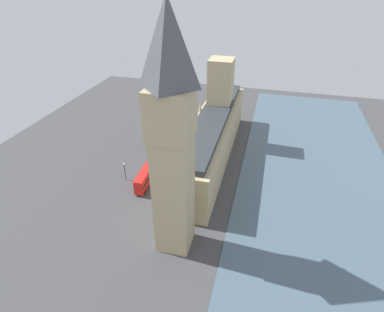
# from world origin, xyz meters

# --- Properties ---
(ground_plane) EXTENTS (144.89, 144.89, 0.00)m
(ground_plane) POSITION_xyz_m (0.00, 0.00, 0.00)
(ground_plane) COLOR #424244
(river_thames) EXTENTS (44.95, 130.40, 0.25)m
(river_thames) POSITION_xyz_m (-34.97, 0.00, 0.12)
(river_thames) COLOR #475B6B
(river_thames) RESTS_ON ground
(parliament_building) EXTENTS (11.64, 63.10, 29.46)m
(parliament_building) POSITION_xyz_m (-1.99, -1.58, 8.37)
(parliament_building) COLOR tan
(parliament_building) RESTS_ON ground
(clock_tower) EXTENTS (8.10, 8.10, 51.80)m
(clock_tower) POSITION_xyz_m (-1.76, 38.14, 26.77)
(clock_tower) COLOR tan
(clock_tower) RESTS_ON ground
(car_silver_leading) EXTENTS (1.93, 4.24, 1.74)m
(car_silver_leading) POSITION_xyz_m (10.37, -22.06, 0.89)
(car_silver_leading) COLOR #B7B7BC
(car_silver_leading) RESTS_ON ground
(car_white_kerbside) EXTENTS (2.17, 4.56, 1.74)m
(car_white_kerbside) POSITION_xyz_m (11.84, -14.06, 0.89)
(car_white_kerbside) COLOR silver
(car_white_kerbside) RESTS_ON ground
(double_decker_bus_trailing) EXTENTS (3.14, 10.63, 4.75)m
(double_decker_bus_trailing) POSITION_xyz_m (12.90, -4.54, 2.63)
(double_decker_bus_trailing) COLOR red
(double_decker_bus_trailing) RESTS_ON ground
(car_yellow_cab_corner) EXTENTS (2.25, 4.51, 1.74)m
(car_yellow_cab_corner) POSITION_xyz_m (10.46, 4.56, 0.89)
(car_yellow_cab_corner) COLOR gold
(car_yellow_cab_corner) RESTS_ON ground
(car_blue_by_river_gate) EXTENTS (2.05, 4.44, 1.74)m
(car_blue_by_river_gate) POSITION_xyz_m (13.25, 11.32, 0.89)
(car_blue_by_river_gate) COLOR navy
(car_blue_by_river_gate) RESTS_ON ground
(double_decker_bus_near_tower) EXTENTS (3.15, 10.63, 4.75)m
(double_decker_bus_near_tower) POSITION_xyz_m (13.25, 19.97, 2.63)
(double_decker_bus_near_tower) COLOR red
(double_decker_bus_near_tower) RESTS_ON ground
(pedestrian_midblock) EXTENTS (0.67, 0.61, 1.59)m
(pedestrian_midblock) POSITION_xyz_m (7.17, -2.59, 0.72)
(pedestrian_midblock) COLOR #336B60
(pedestrian_midblock) RESTS_ON ground
(pedestrian_opposite_hall) EXTENTS (0.69, 0.62, 1.66)m
(pedestrian_opposite_hall) POSITION_xyz_m (6.98, 2.63, 0.75)
(pedestrian_opposite_hall) COLOR navy
(pedestrian_opposite_hall) RESTS_ON ground
(pedestrian_under_trees) EXTENTS (0.65, 0.56, 1.72)m
(pedestrian_under_trees) POSITION_xyz_m (6.71, -13.41, 0.77)
(pedestrian_under_trees) COLOR #336B60
(pedestrian_under_trees) RESTS_ON ground
(plane_tree_far_end) EXTENTS (6.06, 6.06, 9.61)m
(plane_tree_far_end) POSITION_xyz_m (19.51, -2.07, 7.00)
(plane_tree_far_end) COLOR brown
(plane_tree_far_end) RESTS_ON ground
(plane_tree_slot_10) EXTENTS (5.84, 5.84, 9.56)m
(plane_tree_slot_10) POSITION_xyz_m (20.97, -29.94, 7.04)
(plane_tree_slot_10) COLOR brown
(plane_tree_slot_10) RESTS_ON ground
(street_lamp_slot_11) EXTENTS (0.56, 0.56, 5.80)m
(street_lamp_slot_11) POSITION_xyz_m (19.90, 18.68, 4.09)
(street_lamp_slot_11) COLOR black
(street_lamp_slot_11) RESTS_ON ground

